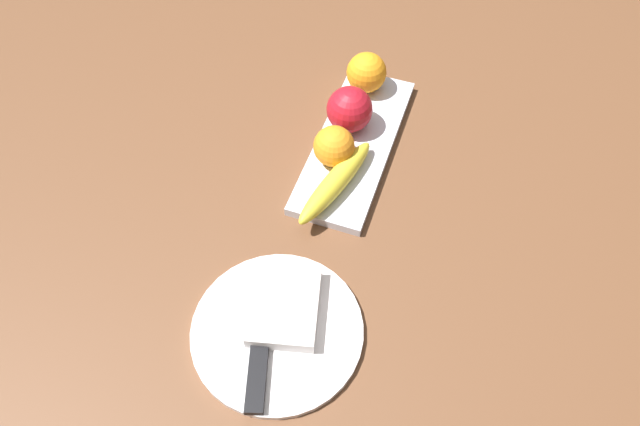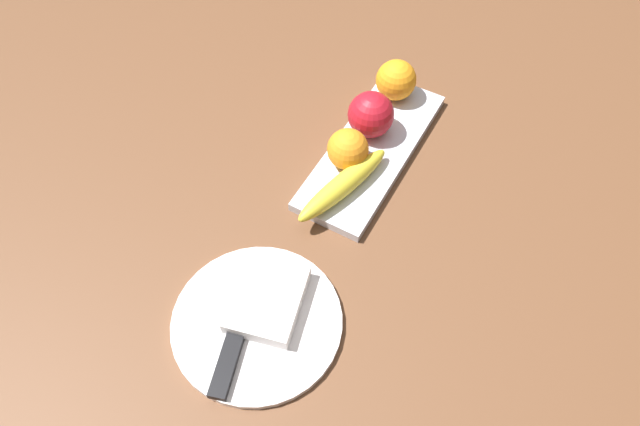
% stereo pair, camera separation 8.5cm
% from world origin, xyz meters
% --- Properties ---
extents(ground_plane, '(2.40, 2.40, 0.00)m').
position_xyz_m(ground_plane, '(0.00, 0.00, 0.00)').
color(ground_plane, brown).
extents(fruit_tray, '(0.34, 0.12, 0.02)m').
position_xyz_m(fruit_tray, '(-0.01, -0.02, 0.01)').
color(fruit_tray, silver).
rests_on(fruit_tray, ground_plane).
extents(apple, '(0.08, 0.08, 0.08)m').
position_xyz_m(apple, '(0.02, -0.00, 0.06)').
color(apple, '#B21624').
rests_on(apple, fruit_tray).
extents(banana, '(0.20, 0.08, 0.03)m').
position_xyz_m(banana, '(-0.11, -0.02, 0.03)').
color(banana, yellow).
rests_on(banana, fruit_tray).
extents(orange_near_apple, '(0.07, 0.07, 0.07)m').
position_xyz_m(orange_near_apple, '(0.12, -0.00, 0.05)').
color(orange_near_apple, orange).
rests_on(orange_near_apple, fruit_tray).
extents(orange_near_banana, '(0.07, 0.07, 0.07)m').
position_xyz_m(orange_near_banana, '(-0.06, 0.00, 0.05)').
color(orange_near_banana, orange).
rests_on(orange_near_banana, fruit_tray).
extents(dinner_plate, '(0.24, 0.24, 0.01)m').
position_xyz_m(dinner_plate, '(-0.36, -0.02, 0.01)').
color(dinner_plate, white).
rests_on(dinner_plate, ground_plane).
extents(folded_napkin, '(0.14, 0.12, 0.03)m').
position_xyz_m(folded_napkin, '(-0.33, -0.02, 0.02)').
color(folded_napkin, white).
rests_on(folded_napkin, dinner_plate).
extents(knife, '(0.18, 0.08, 0.01)m').
position_xyz_m(knife, '(-0.42, -0.02, 0.02)').
color(knife, silver).
rests_on(knife, dinner_plate).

